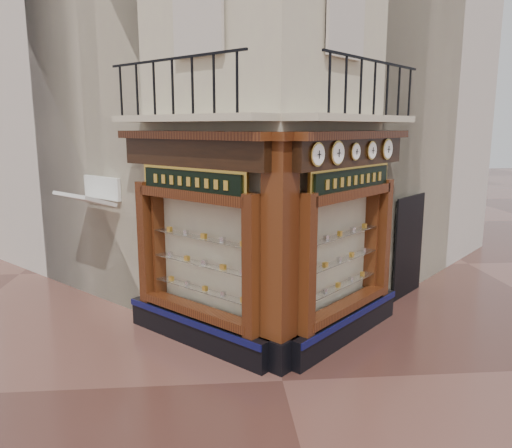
{
  "coord_description": "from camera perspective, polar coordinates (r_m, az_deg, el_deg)",
  "views": [
    {
      "loc": [
        -1.05,
        -7.39,
        4.06
      ],
      "look_at": [
        -0.26,
        2.0,
        2.21
      ],
      "focal_mm": 35.0,
      "sensor_mm": 36.0,
      "label": 1
    }
  ],
  "objects": [
    {
      "name": "neighbour_left",
      "position": [
        16.15,
        -10.23,
        16.03
      ],
      "size": [
        11.31,
        11.31,
        11.0
      ],
      "primitive_type": "cube",
      "rotation": [
        0.0,
        0.0,
        0.79
      ],
      "color": "#C0B3A7",
      "rests_on": "ground"
    },
    {
      "name": "signboard_right",
      "position": [
        9.3,
        10.95,
        4.97
      ],
      "size": [
        1.99,
        1.99,
        0.53
      ],
      "rotation": [
        0.0,
        0.0,
        0.79
      ],
      "color": "#EBB945",
      "rests_on": "ground"
    },
    {
      "name": "corner_pilaster",
      "position": [
        8.23,
        2.71,
        -3.78
      ],
      "size": [
        0.85,
        0.85,
        3.98
      ],
      "rotation": [
        0.0,
        0.0,
        0.79
      ],
      "color": "black",
      "rests_on": "ground"
    },
    {
      "name": "clock_d",
      "position": [
        9.63,
        13.05,
        8.2
      ],
      "size": [
        0.28,
        0.28,
        0.35
      ],
      "rotation": [
        0.0,
        0.0,
        0.79
      ],
      "color": "gold",
      "rests_on": "ground"
    },
    {
      "name": "balcony",
      "position": [
        8.94,
        2.01,
        12.1
      ],
      "size": [
        5.94,
        2.97,
        1.03
      ],
      "color": "#B8A78F",
      "rests_on": "ground"
    },
    {
      "name": "signboard_left",
      "position": [
        8.96,
        -7.41,
        4.86
      ],
      "size": [
        1.91,
        1.91,
        0.51
      ],
      "rotation": [
        0.0,
        0.0,
        2.36
      ],
      "color": "#EBB945",
      "rests_on": "ground"
    },
    {
      "name": "neighbour_right",
      "position": [
        16.47,
        7.9,
        16.0
      ],
      "size": [
        11.31,
        11.31,
        11.0
      ],
      "primitive_type": "cube",
      "rotation": [
        0.0,
        0.0,
        0.79
      ],
      "color": "#C0B3A7",
      "rests_on": "ground"
    },
    {
      "name": "main_building",
      "position": [
        13.72,
        -0.37,
        19.21
      ],
      "size": [
        11.31,
        11.31,
        12.0
      ],
      "primitive_type": "cube",
      "rotation": [
        0.0,
        0.0,
        0.79
      ],
      "color": "#B8A78F",
      "rests_on": "ground"
    },
    {
      "name": "awning",
      "position": [
        12.12,
        -18.25,
        -9.05
      ],
      "size": [
        1.48,
        1.48,
        0.33
      ],
      "primitive_type": null,
      "rotation": [
        0.32,
        0.0,
        2.36
      ],
      "color": "silver",
      "rests_on": "ground"
    },
    {
      "name": "clock_e",
      "position": [
        10.21,
        14.76,
        8.27
      ],
      "size": [
        0.33,
        0.33,
        0.41
      ],
      "rotation": [
        0.0,
        0.0,
        0.79
      ],
      "color": "gold",
      "rests_on": "ground"
    },
    {
      "name": "shopfront_left",
      "position": [
        9.2,
        -6.88,
        -2.06
      ],
      "size": [
        2.86,
        2.86,
        3.98
      ],
      "rotation": [
        0.0,
        0.0,
        2.36
      ],
      "color": "black",
      "rests_on": "ground"
    },
    {
      "name": "clock_b",
      "position": [
        8.57,
        9.27,
        8.01
      ],
      "size": [
        0.33,
        0.33,
        0.41
      ],
      "rotation": [
        0.0,
        0.0,
        0.79
      ],
      "color": "gold",
      "rests_on": "ground"
    },
    {
      "name": "clock_a",
      "position": [
        8.05,
        7.03,
        7.89
      ],
      "size": [
        0.31,
        0.31,
        0.39
      ],
      "rotation": [
        0.0,
        0.0,
        0.79
      ],
      "color": "gold",
      "rests_on": "ground"
    },
    {
      "name": "clock_c",
      "position": [
        9.09,
        11.27,
        8.11
      ],
      "size": [
        0.26,
        0.26,
        0.31
      ],
      "rotation": [
        0.0,
        0.0,
        0.79
      ],
      "color": "gold",
      "rests_on": "ground"
    },
    {
      "name": "ground",
      "position": [
        8.49,
        3.05,
        -17.47
      ],
      "size": [
        80.0,
        80.0,
        0.0
      ],
      "primitive_type": "plane",
      "color": "#452620",
      "rests_on": "ground"
    },
    {
      "name": "shopfront_right",
      "position": [
        9.52,
        10.3,
        -1.72
      ],
      "size": [
        2.86,
        2.86,
        3.98
      ],
      "rotation": [
        0.0,
        0.0,
        0.79
      ],
      "color": "black",
      "rests_on": "ground"
    }
  ]
}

